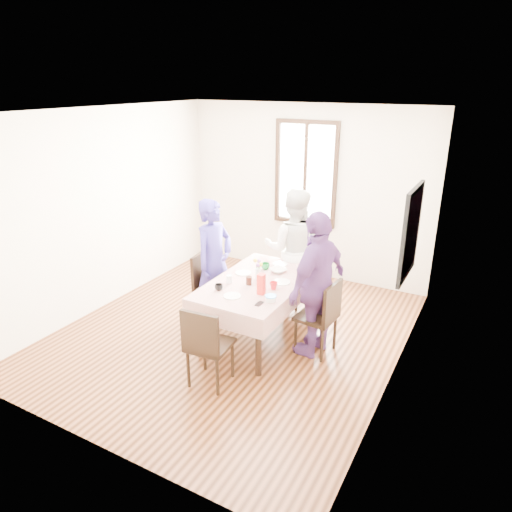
# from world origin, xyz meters

# --- Properties ---
(ground) EXTENTS (4.50, 4.50, 0.00)m
(ground) POSITION_xyz_m (0.00, 0.00, 0.00)
(ground) COLOR #331707
(ground) RESTS_ON ground
(back_wall) EXTENTS (4.00, 0.00, 4.00)m
(back_wall) POSITION_xyz_m (0.00, 2.25, 1.35)
(back_wall) COLOR beige
(back_wall) RESTS_ON ground
(right_wall) EXTENTS (0.00, 4.50, 4.50)m
(right_wall) POSITION_xyz_m (2.00, 0.00, 1.35)
(right_wall) COLOR beige
(right_wall) RESTS_ON ground
(window_frame) EXTENTS (1.02, 0.06, 1.62)m
(window_frame) POSITION_xyz_m (0.00, 2.23, 1.65)
(window_frame) COLOR black
(window_frame) RESTS_ON back_wall
(window_pane) EXTENTS (0.90, 0.02, 1.50)m
(window_pane) POSITION_xyz_m (0.00, 2.24, 1.65)
(window_pane) COLOR white
(window_pane) RESTS_ON back_wall
(art_poster) EXTENTS (0.04, 0.76, 0.96)m
(art_poster) POSITION_xyz_m (1.98, 0.30, 1.55)
(art_poster) COLOR red
(art_poster) RESTS_ON right_wall
(dining_table) EXTENTS (0.89, 1.52, 0.75)m
(dining_table) POSITION_xyz_m (0.34, 0.05, 0.38)
(dining_table) COLOR black
(dining_table) RESTS_ON ground
(tablecloth) EXTENTS (1.01, 1.64, 0.01)m
(tablecloth) POSITION_xyz_m (0.34, 0.05, 0.76)
(tablecloth) COLOR #5B0603
(tablecloth) RESTS_ON dining_table
(chair_left) EXTENTS (0.46, 0.46, 0.91)m
(chair_left) POSITION_xyz_m (-0.40, 0.19, 0.46)
(chair_left) COLOR black
(chair_left) RESTS_ON ground
(chair_right) EXTENTS (0.46, 0.46, 0.91)m
(chair_right) POSITION_xyz_m (1.08, 0.09, 0.46)
(chair_right) COLOR black
(chair_right) RESTS_ON ground
(chair_far) EXTENTS (0.48, 0.48, 0.91)m
(chair_far) POSITION_xyz_m (0.34, 1.09, 0.46)
(chair_far) COLOR black
(chair_far) RESTS_ON ground
(chair_near) EXTENTS (0.45, 0.45, 0.91)m
(chair_near) POSITION_xyz_m (0.34, -1.00, 0.46)
(chair_near) COLOR black
(chair_near) RESTS_ON ground
(person_left) EXTENTS (0.48, 0.65, 1.65)m
(person_left) POSITION_xyz_m (-0.38, 0.19, 0.82)
(person_left) COLOR navy
(person_left) RESTS_ON ground
(person_far) EXTENTS (0.98, 0.86, 1.69)m
(person_far) POSITION_xyz_m (0.34, 1.07, 0.85)
(person_far) COLOR silver
(person_far) RESTS_ON ground
(person_right) EXTENTS (0.61, 1.07, 1.71)m
(person_right) POSITION_xyz_m (1.06, 0.09, 0.86)
(person_right) COLOR #593270
(person_right) RESTS_ON ground
(mug_black) EXTENTS (0.10, 0.10, 0.07)m
(mug_black) POSITION_xyz_m (0.07, -0.39, 0.80)
(mug_black) COLOR black
(mug_black) RESTS_ON tablecloth
(mug_flag) EXTENTS (0.13, 0.13, 0.09)m
(mug_flag) POSITION_xyz_m (0.60, -0.07, 0.81)
(mug_flag) COLOR red
(mug_flag) RESTS_ON tablecloth
(mug_green) EXTENTS (0.15, 0.15, 0.08)m
(mug_green) POSITION_xyz_m (0.25, 0.42, 0.80)
(mug_green) COLOR #0C7226
(mug_green) RESTS_ON tablecloth
(serving_bowl) EXTENTS (0.25, 0.25, 0.05)m
(serving_bowl) POSITION_xyz_m (0.43, 0.41, 0.79)
(serving_bowl) COLOR white
(serving_bowl) RESTS_ON tablecloth
(juice_carton) EXTENTS (0.08, 0.08, 0.24)m
(juice_carton) POSITION_xyz_m (0.54, -0.25, 0.88)
(juice_carton) COLOR red
(juice_carton) RESTS_ON tablecloth
(butter_tub) EXTENTS (0.11, 0.11, 0.06)m
(butter_tub) POSITION_xyz_m (0.71, -0.36, 0.79)
(butter_tub) COLOR white
(butter_tub) RESTS_ON tablecloth
(jam_jar) EXTENTS (0.07, 0.07, 0.10)m
(jam_jar) POSITION_xyz_m (0.29, -0.09, 0.81)
(jam_jar) COLOR black
(jam_jar) RESTS_ON tablecloth
(drinking_glass) EXTENTS (0.07, 0.07, 0.10)m
(drinking_glass) POSITION_xyz_m (0.07, -0.16, 0.81)
(drinking_glass) COLOR silver
(drinking_glass) RESTS_ON tablecloth
(smartphone) EXTENTS (0.06, 0.12, 0.01)m
(smartphone) POSITION_xyz_m (0.64, -0.48, 0.77)
(smartphone) COLOR black
(smartphone) RESTS_ON tablecloth
(flower_vase) EXTENTS (0.07, 0.07, 0.14)m
(flower_vase) POSITION_xyz_m (0.31, 0.10, 0.83)
(flower_vase) COLOR silver
(flower_vase) RESTS_ON tablecloth
(plate_left) EXTENTS (0.20, 0.20, 0.01)m
(plate_left) POSITION_xyz_m (0.07, 0.17, 0.77)
(plate_left) COLOR white
(plate_left) RESTS_ON tablecloth
(plate_right) EXTENTS (0.20, 0.20, 0.01)m
(plate_right) POSITION_xyz_m (0.61, 0.15, 0.77)
(plate_right) COLOR white
(plate_right) RESTS_ON tablecloth
(plate_far) EXTENTS (0.20, 0.20, 0.01)m
(plate_far) POSITION_xyz_m (0.34, 0.65, 0.77)
(plate_far) COLOR white
(plate_far) RESTS_ON tablecloth
(plate_near) EXTENTS (0.20, 0.20, 0.01)m
(plate_near) POSITION_xyz_m (0.29, -0.46, 0.77)
(plate_near) COLOR white
(plate_near) RESTS_ON tablecloth
(butter_lid) EXTENTS (0.12, 0.12, 0.01)m
(butter_lid) POSITION_xyz_m (0.71, -0.36, 0.82)
(butter_lid) COLOR blue
(butter_lid) RESTS_ON butter_tub
(flower_bunch) EXTENTS (0.09, 0.09, 0.10)m
(flower_bunch) POSITION_xyz_m (0.31, 0.10, 0.95)
(flower_bunch) COLOR yellow
(flower_bunch) RESTS_ON flower_vase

